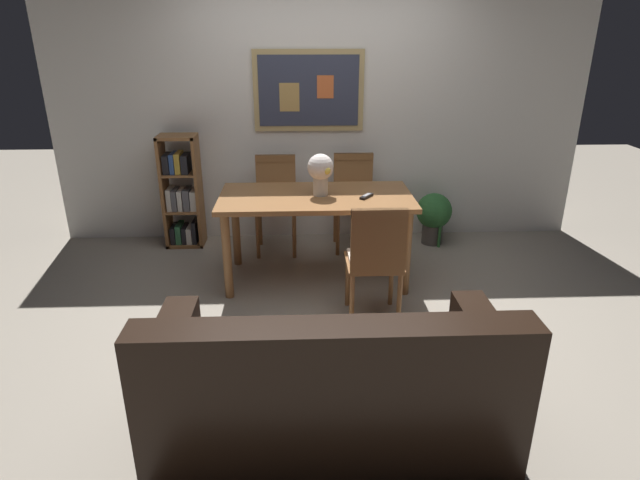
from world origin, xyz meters
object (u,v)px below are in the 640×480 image
at_px(dining_table, 316,207).
at_px(potted_ivy, 434,215).
at_px(leather_couch, 331,389).
at_px(tv_remote, 367,196).
at_px(bookshelf, 182,195).
at_px(dining_chair_far_left, 276,196).
at_px(dining_chair_near_right, 376,255).
at_px(flower_vase, 321,171).
at_px(dining_chair_far_right, 354,193).

relative_size(dining_table, potted_ivy, 3.00).
distance_m(leather_couch, tv_remote, 1.95).
bearing_deg(leather_couch, bookshelf, 114.88).
height_order(dining_table, potted_ivy, dining_table).
relative_size(dining_chair_far_left, tv_remote, 5.98).
bearing_deg(potted_ivy, dining_table, -147.68).
distance_m(dining_chair_near_right, tv_remote, 0.70).
height_order(dining_chair_near_right, bookshelf, bookshelf).
bearing_deg(flower_vase, tv_remote, -12.87).
height_order(dining_chair_near_right, potted_ivy, dining_chair_near_right).
relative_size(leather_couch, flower_vase, 5.27).
bearing_deg(dining_table, flower_vase, 0.53).
height_order(dining_table, leather_couch, leather_couch).
bearing_deg(bookshelf, dining_chair_far_left, -8.52).
relative_size(bookshelf, tv_remote, 7.22).
relative_size(dining_chair_near_right, leather_couch, 0.51).
height_order(dining_table, dining_chair_far_left, dining_chair_far_left).
bearing_deg(dining_chair_far_right, potted_ivy, 1.17).
height_order(dining_chair_far_right, tv_remote, dining_chair_far_right).
bearing_deg(dining_chair_far_left, dining_chair_near_right, -62.41).
xyz_separation_m(dining_chair_far_right, potted_ivy, (0.81, 0.02, -0.24)).
height_order(dining_chair_far_left, leather_couch, dining_chair_far_left).
xyz_separation_m(dining_chair_near_right, bookshelf, (-1.68, 1.59, -0.03)).
distance_m(bookshelf, tv_remote, 1.94).
xyz_separation_m(bookshelf, potted_ivy, (2.48, -0.08, -0.21)).
distance_m(dining_table, dining_chair_near_right, 0.86).
xyz_separation_m(dining_chair_near_right, tv_remote, (0.01, 0.67, 0.23)).
bearing_deg(potted_ivy, dining_chair_far_left, -177.74).
bearing_deg(leather_couch, flower_vase, 89.06).
bearing_deg(dining_chair_far_left, bookshelf, 171.48).
distance_m(flower_vase, tv_remote, 0.43).
xyz_separation_m(leather_couch, bookshelf, (-1.29, 2.78, 0.20)).
bearing_deg(tv_remote, dining_chair_far_left, 134.46).
bearing_deg(bookshelf, flower_vase, -32.33).
xyz_separation_m(dining_chair_far_left, leather_couch, (0.37, -2.64, -0.22)).
bearing_deg(bookshelf, dining_chair_near_right, -43.38).
bearing_deg(dining_chair_far_right, dining_chair_far_left, -176.59).
bearing_deg(leather_couch, dining_chair_far_left, 97.91).
xyz_separation_m(dining_chair_far_left, bookshelf, (-0.92, 0.14, -0.03)).
bearing_deg(bookshelf, potted_ivy, -1.77).
distance_m(leather_couch, potted_ivy, 2.95).
height_order(dining_table, dining_chair_near_right, dining_chair_near_right).
distance_m(dining_chair_far_left, dining_chair_near_right, 1.63).
height_order(leather_couch, flower_vase, flower_vase).
bearing_deg(flower_vase, leather_couch, -90.94).
xyz_separation_m(dining_chair_far_right, flower_vase, (-0.35, -0.74, 0.42)).
bearing_deg(flower_vase, bookshelf, 147.67).
height_order(dining_chair_far_left, dining_chair_near_right, same).
height_order(potted_ivy, tv_remote, tv_remote).
height_order(dining_chair_far_left, dining_chair_far_right, same).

